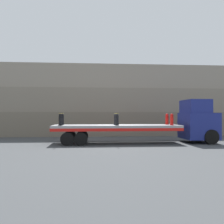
% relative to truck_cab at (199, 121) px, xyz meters
% --- Properties ---
extents(ground_plane, '(120.00, 120.00, 0.00)m').
position_rel_truck_cab_xyz_m(ground_plane, '(-6.08, 0.00, -1.54)').
color(ground_plane, '#3F4244').
extents(rock_cliff, '(60.00, 3.30, 6.84)m').
position_rel_truck_cab_xyz_m(rock_cliff, '(-6.08, 7.01, 1.88)').
color(rock_cliff, '#706656').
rests_on(rock_cliff, ground_plane).
extents(truck_cab, '(2.23, 2.70, 3.12)m').
position_rel_truck_cab_xyz_m(truck_cab, '(0.00, 0.00, 0.00)').
color(truck_cab, navy).
rests_on(truck_cab, ground_plane).
extents(flatbed_trailer, '(8.93, 2.64, 1.31)m').
position_rel_truck_cab_xyz_m(flatbed_trailer, '(-6.62, 0.00, -0.47)').
color(flatbed_trailer, gray).
rests_on(flatbed_trailer, ground_plane).
extents(fire_hydrant_black_near_0, '(0.29, 0.51, 0.81)m').
position_rel_truck_cab_xyz_m(fire_hydrant_black_near_0, '(-9.94, -0.56, 0.16)').
color(fire_hydrant_black_near_0, black).
rests_on(fire_hydrant_black_near_0, flatbed_trailer).
extents(fire_hydrant_black_far_0, '(0.29, 0.51, 0.81)m').
position_rel_truck_cab_xyz_m(fire_hydrant_black_far_0, '(-9.94, 0.56, 0.16)').
color(fire_hydrant_black_far_0, black).
rests_on(fire_hydrant_black_far_0, flatbed_trailer).
extents(fire_hydrant_black_near_1, '(0.29, 0.51, 0.81)m').
position_rel_truck_cab_xyz_m(fire_hydrant_black_near_1, '(-6.08, -0.56, 0.16)').
color(fire_hydrant_black_near_1, black).
rests_on(fire_hydrant_black_near_1, flatbed_trailer).
extents(fire_hydrant_black_far_1, '(0.29, 0.51, 0.81)m').
position_rel_truck_cab_xyz_m(fire_hydrant_black_far_1, '(-6.08, 0.56, 0.16)').
color(fire_hydrant_black_far_1, black).
rests_on(fire_hydrant_black_far_1, flatbed_trailer).
extents(fire_hydrant_red_near_2, '(0.29, 0.51, 0.81)m').
position_rel_truck_cab_xyz_m(fire_hydrant_red_near_2, '(-2.21, -0.56, 0.16)').
color(fire_hydrant_red_near_2, red).
rests_on(fire_hydrant_red_near_2, flatbed_trailer).
extents(fire_hydrant_red_far_2, '(0.29, 0.51, 0.81)m').
position_rel_truck_cab_xyz_m(fire_hydrant_red_far_2, '(-2.21, 0.56, 0.16)').
color(fire_hydrant_red_far_2, red).
rests_on(fire_hydrant_red_far_2, flatbed_trailer).
extents(cargo_strap_rear, '(0.05, 2.75, 0.01)m').
position_rel_truck_cab_xyz_m(cargo_strap_rear, '(-9.94, 0.00, 0.59)').
color(cargo_strap_rear, yellow).
rests_on(cargo_strap_rear, fire_hydrant_black_near_0).
extents(cargo_strap_middle, '(0.05, 2.75, 0.01)m').
position_rel_truck_cab_xyz_m(cargo_strap_middle, '(-6.08, 0.00, 0.59)').
color(cargo_strap_middle, yellow).
rests_on(cargo_strap_middle, fire_hydrant_black_near_1).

